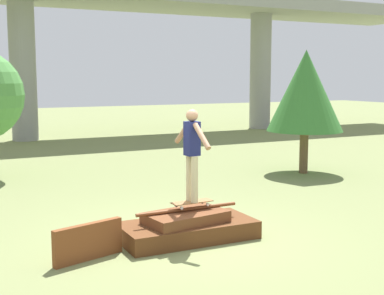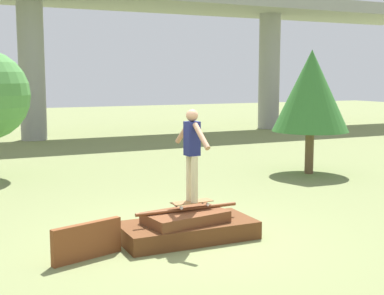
% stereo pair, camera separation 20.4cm
% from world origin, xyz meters
% --- Properties ---
extents(ground_plane, '(80.00, 80.00, 0.00)m').
position_xyz_m(ground_plane, '(0.00, 0.00, 0.00)').
color(ground_plane, olive).
extents(scrap_pile, '(2.29, 1.10, 0.55)m').
position_xyz_m(scrap_pile, '(-0.01, -0.01, 0.20)').
color(scrap_pile, '#5B3319').
rests_on(scrap_pile, ground_plane).
extents(scrap_plank_loose, '(1.14, 0.44, 0.55)m').
position_xyz_m(scrap_plank_loose, '(-1.79, -0.26, 0.28)').
color(scrap_plank_loose, brown).
rests_on(scrap_plank_loose, ground_plane).
extents(skateboard, '(0.73, 0.26, 0.09)m').
position_xyz_m(skateboard, '(0.10, 0.02, 0.62)').
color(skateboard, brown).
rests_on(skateboard, scrap_pile).
extents(skater, '(0.23, 1.13, 1.56)m').
position_xyz_m(skater, '(0.10, 0.02, 1.53)').
color(skater, '#C6B78E').
rests_on(skater, skateboard).
extents(highway_overpass, '(44.00, 4.65, 6.57)m').
position_xyz_m(highway_overpass, '(0.00, 15.87, 5.78)').
color(highway_overpass, gray).
rests_on(highway_overpass, ground_plane).
extents(tree_behind_left, '(2.14, 2.14, 3.48)m').
position_xyz_m(tree_behind_left, '(5.73, 4.13, 2.33)').
color(tree_behind_left, brown).
rests_on(tree_behind_left, ground_plane).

